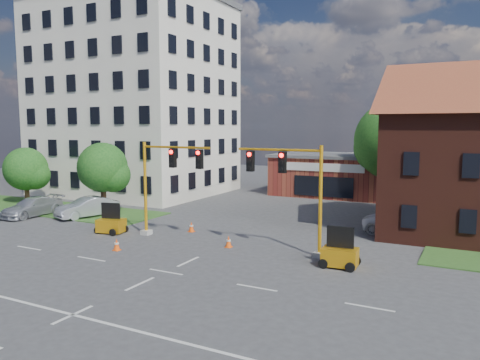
{
  "coord_description": "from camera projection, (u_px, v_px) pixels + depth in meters",
  "views": [
    {
      "loc": [
        13.64,
        -18.4,
        7.22
      ],
      "look_at": [
        -1.0,
        10.0,
        3.54
      ],
      "focal_mm": 35.0,
      "sensor_mm": 36.0,
      "label": 1
    }
  ],
  "objects": [
    {
      "name": "grass_verge_nw",
      "position": [
        49.0,
        208.0,
        41.21
      ],
      "size": [
        22.0,
        6.0,
        0.08
      ],
      "primitive_type": "cube",
      "color": "#2D501E",
      "rests_on": "ground"
    },
    {
      "name": "pickup_white",
      "position": [
        404.0,
        224.0,
        31.14
      ],
      "size": [
        5.37,
        2.54,
        1.48
      ],
      "primitive_type": "imported",
      "rotation": [
        0.0,
        0.0,
        1.59
      ],
      "color": "white",
      "rests_on": "ground"
    },
    {
      "name": "cone_d",
      "position": [
        338.0,
        244.0,
        27.49
      ],
      "size": [
        0.4,
        0.4,
        0.7
      ],
      "color": "#FF520D",
      "rests_on": "ground"
    },
    {
      "name": "office_block",
      "position": [
        134.0,
        97.0,
        50.54
      ],
      "size": [
        18.4,
        15.4,
        20.6
      ],
      "color": "silver",
      "rests_on": "ground"
    },
    {
      "name": "signal_mast_east",
      "position": [
        292.0,
        185.0,
        26.14
      ],
      "size": [
        5.3,
        0.6,
        6.2
      ],
      "color": "#979892",
      "rests_on": "ground"
    },
    {
      "name": "sedan_silver_front",
      "position": [
        87.0,
        207.0,
        37.17
      ],
      "size": [
        3.2,
        5.16,
        1.6
      ],
      "primitive_type": "imported",
      "rotation": [
        0.0,
        0.0,
        -0.33
      ],
      "color": "#B9BBC1",
      "rests_on": "ground"
    },
    {
      "name": "lane_markings",
      "position": [
        125.0,
        290.0,
        20.63
      ],
      "size": [
        60.0,
        36.0,
        0.01
      ],
      "primitive_type": null,
      "color": "silver",
      "rests_on": "ground"
    },
    {
      "name": "cone_b",
      "position": [
        191.0,
        227.0,
        32.11
      ],
      "size": [
        0.4,
        0.4,
        0.7
      ],
      "color": "#FF520D",
      "rests_on": "ground"
    },
    {
      "name": "sedan_silver_rear",
      "position": [
        32.0,
        207.0,
        37.68
      ],
      "size": [
        2.14,
        5.21,
        1.51
      ],
      "primitive_type": "imported",
      "rotation": [
        0.0,
        0.0,
        0.01
      ],
      "color": "#B9BBC1",
      "rests_on": "ground"
    },
    {
      "name": "trailer_east",
      "position": [
        340.0,
        255.0,
        24.02
      ],
      "size": [
        1.86,
        1.3,
        2.03
      ],
      "rotation": [
        0.0,
        0.0,
        0.07
      ],
      "color": "#F4A514",
      "rests_on": "ground"
    },
    {
      "name": "tree_nw_rear",
      "position": [
        28.0,
        170.0,
        43.53
      ],
      "size": [
        4.2,
        4.0,
        5.26
      ],
      "color": "#3E2916",
      "rests_on": "ground"
    },
    {
      "name": "cone_a",
      "position": [
        117.0,
        245.0,
        27.27
      ],
      "size": [
        0.4,
        0.4,
        0.7
      ],
      "color": "#FF520D",
      "rests_on": "ground"
    },
    {
      "name": "brick_shop",
      "position": [
        335.0,
        174.0,
        49.5
      ],
      "size": [
        12.4,
        8.4,
        4.3
      ],
      "color": "maroon",
      "rests_on": "ground"
    },
    {
      "name": "tree_nw_front",
      "position": [
        105.0,
        169.0,
        38.47
      ],
      "size": [
        4.29,
        4.08,
        5.89
      ],
      "color": "#3E2916",
      "rests_on": "ground"
    },
    {
      "name": "trailer_west",
      "position": [
        111.0,
        224.0,
        31.66
      ],
      "size": [
        1.95,
        1.51,
        1.98
      ],
      "rotation": [
        0.0,
        0.0,
        0.22
      ],
      "color": "#F4A514",
      "rests_on": "ground"
    },
    {
      "name": "cone_c",
      "position": [
        229.0,
        242.0,
        27.97
      ],
      "size": [
        0.4,
        0.4,
        0.7
      ],
      "color": "#FF520D",
      "rests_on": "ground"
    },
    {
      "name": "signal_mast_west",
      "position": [
        165.0,
        178.0,
        30.11
      ],
      "size": [
        5.3,
        0.6,
        6.2
      ],
      "color": "#979892",
      "rests_on": "ground"
    },
    {
      "name": "ground",
      "position": [
        166.0,
        272.0,
        23.28
      ],
      "size": [
        120.0,
        120.0,
        0.0
      ],
      "primitive_type": "plane",
      "color": "#3C3C3E",
      "rests_on": "ground"
    },
    {
      "name": "tree_large",
      "position": [
        399.0,
        143.0,
        43.41
      ],
      "size": [
        7.88,
        7.51,
        9.63
      ],
      "color": "#3E2916",
      "rests_on": "ground"
    }
  ]
}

